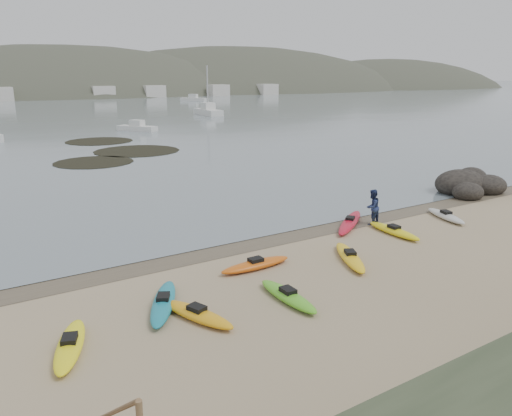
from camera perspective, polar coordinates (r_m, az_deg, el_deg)
ground at (r=23.53m, az=0.00°, el=-3.53°), size 600.00×600.00×0.00m
wet_sand at (r=23.29m, az=0.40°, el=-3.72°), size 60.00×60.00×0.00m
kayaks at (r=20.47m, az=5.59°, el=-6.00°), size 21.76×8.57×0.34m
person_east at (r=26.25m, az=13.15°, el=0.12°), size 1.02×0.87×1.83m
rock_cluster at (r=35.73m, az=23.11°, el=2.10°), size 5.33×3.93×1.82m
kelp_mats at (r=53.24m, az=-16.01°, el=6.37°), size 13.20×21.33×0.04m
moored_boats at (r=99.71m, az=-22.58°, el=9.90°), size 103.40×78.56×1.25m
far_hills at (r=220.12m, az=-19.22°, el=8.07°), size 550.00×135.00×80.00m
far_town at (r=164.86m, az=-27.00°, el=11.51°), size 199.00×5.00×4.00m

